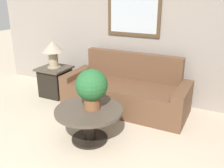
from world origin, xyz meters
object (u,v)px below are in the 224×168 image
Objects in this scene: coffee_table at (89,118)px; table_lamp at (53,50)px; potted_plant_on_table at (92,87)px; side_table at (55,81)px; couch_main at (126,92)px.

coffee_table is 1.85m from table_lamp.
table_lamp is 1.76m from potted_plant_on_table.
potted_plant_on_table is (0.02, 0.05, 0.43)m from coffee_table.
side_table is 0.62m from table_lamp.
couch_main is at bearing 3.56° from side_table.
coffee_table is 1.60× the size of side_table.
potted_plant_on_table reaches higher than couch_main.
couch_main is 1.57m from table_lamp.
couch_main is at bearing 88.25° from coffee_table.
side_table reaches higher than coffee_table.
potted_plant_on_table is (-0.01, -1.10, 0.47)m from couch_main.
coffee_table is at bearing -91.75° from couch_main.
table_lamp is (-1.45, -0.09, 0.61)m from couch_main.
table_lamp reaches higher than potted_plant_on_table.
table_lamp is at bearing 0.00° from side_table.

